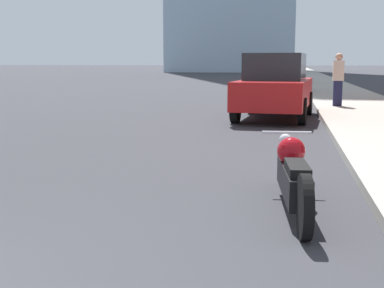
{
  "coord_description": "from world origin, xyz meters",
  "views": [
    {
      "loc": [
        3.06,
        -2.55,
        1.66
      ],
      "look_at": [
        1.8,
        4.54,
        0.53
      ],
      "focal_mm": 50.0,
      "sensor_mm": 36.0,
      "label": 1
    }
  ],
  "objects_px": {
    "parked_car_silver": "(283,78)",
    "pedestrian": "(338,79)",
    "parked_car_red": "(275,86)",
    "parked_car_blue": "(285,68)",
    "parked_car_green": "(284,73)",
    "motorcycle": "(293,175)",
    "parked_car_white": "(283,70)"
  },
  "relations": [
    {
      "from": "parked_car_silver",
      "to": "pedestrian",
      "type": "bearing_deg",
      "value": -73.19
    },
    {
      "from": "parked_car_red",
      "to": "parked_car_blue",
      "type": "distance_m",
      "value": 45.87
    },
    {
      "from": "parked_car_green",
      "to": "parked_car_blue",
      "type": "height_order",
      "value": "parked_car_blue"
    },
    {
      "from": "parked_car_blue",
      "to": "pedestrian",
      "type": "distance_m",
      "value": 42.87
    },
    {
      "from": "parked_car_silver",
      "to": "parked_car_red",
      "type": "bearing_deg",
      "value": -85.53
    },
    {
      "from": "parked_car_silver",
      "to": "pedestrian",
      "type": "distance_m",
      "value": 9.31
    },
    {
      "from": "motorcycle",
      "to": "parked_car_silver",
      "type": "distance_m",
      "value": 21.76
    },
    {
      "from": "parked_car_red",
      "to": "pedestrian",
      "type": "distance_m",
      "value": 3.66
    },
    {
      "from": "parked_car_green",
      "to": "parked_car_red",
      "type": "bearing_deg",
      "value": -89.36
    },
    {
      "from": "parked_car_silver",
      "to": "parked_car_green",
      "type": "bearing_deg",
      "value": 95.45
    },
    {
      "from": "pedestrian",
      "to": "parked_car_green",
      "type": "bearing_deg",
      "value": 95.71
    },
    {
      "from": "parked_car_blue",
      "to": "motorcycle",
      "type": "bearing_deg",
      "value": -92.94
    },
    {
      "from": "parked_car_white",
      "to": "parked_car_blue",
      "type": "height_order",
      "value": "parked_car_blue"
    },
    {
      "from": "parked_car_red",
      "to": "motorcycle",
      "type": "bearing_deg",
      "value": -82.02
    },
    {
      "from": "parked_car_white",
      "to": "pedestrian",
      "type": "height_order",
      "value": "pedestrian"
    },
    {
      "from": "motorcycle",
      "to": "parked_car_red",
      "type": "xyz_separation_m",
      "value": [
        -0.43,
        9.6,
        0.55
      ]
    },
    {
      "from": "parked_car_white",
      "to": "pedestrian",
      "type": "distance_m",
      "value": 30.13
    },
    {
      "from": "parked_car_red",
      "to": "parked_car_blue",
      "type": "bearing_deg",
      "value": 95.3
    },
    {
      "from": "motorcycle",
      "to": "parked_car_blue",
      "type": "distance_m",
      "value": 55.47
    },
    {
      "from": "motorcycle",
      "to": "parked_car_green",
      "type": "height_order",
      "value": "parked_car_green"
    },
    {
      "from": "motorcycle",
      "to": "parked_car_red",
      "type": "distance_m",
      "value": 9.62
    },
    {
      "from": "parked_car_silver",
      "to": "parked_car_blue",
      "type": "distance_m",
      "value": 33.71
    },
    {
      "from": "parked_car_silver",
      "to": "parked_car_green",
      "type": "relative_size",
      "value": 1.05
    },
    {
      "from": "parked_car_red",
      "to": "pedestrian",
      "type": "height_order",
      "value": "pedestrian"
    },
    {
      "from": "parked_car_red",
      "to": "parked_car_blue",
      "type": "height_order",
      "value": "parked_car_red"
    },
    {
      "from": "parked_car_green",
      "to": "parked_car_white",
      "type": "height_order",
      "value": "parked_car_green"
    },
    {
      "from": "parked_car_silver",
      "to": "parked_car_green",
      "type": "height_order",
      "value": "parked_car_green"
    },
    {
      "from": "motorcycle",
      "to": "parked_car_blue",
      "type": "bearing_deg",
      "value": 84.94
    },
    {
      "from": "parked_car_red",
      "to": "pedestrian",
      "type": "xyz_separation_m",
      "value": [
        2.03,
        3.04,
        0.13
      ]
    },
    {
      "from": "parked_car_green",
      "to": "parked_car_blue",
      "type": "xyz_separation_m",
      "value": [
        -0.01,
        23.46,
        0.02
      ]
    },
    {
      "from": "parked_car_green",
      "to": "pedestrian",
      "type": "bearing_deg",
      "value": -83.42
    },
    {
      "from": "motorcycle",
      "to": "pedestrian",
      "type": "relative_size",
      "value": 1.5
    }
  ]
}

